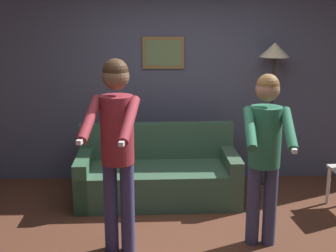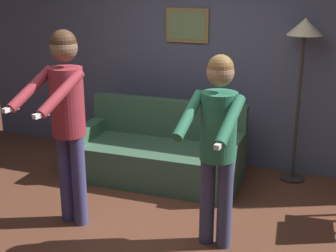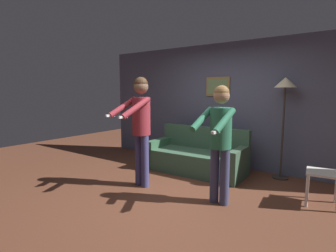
# 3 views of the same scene
# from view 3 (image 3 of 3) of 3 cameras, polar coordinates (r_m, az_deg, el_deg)

# --- Properties ---
(ground_plane) EXTENTS (12.00, 12.00, 0.00)m
(ground_plane) POSITION_cam_3_polar(r_m,az_deg,el_deg) (4.20, 1.86, -14.72)
(ground_plane) COLOR brown
(back_wall_assembly) EXTENTS (6.40, 0.09, 2.60)m
(back_wall_assembly) POSITION_cam_3_polar(r_m,az_deg,el_deg) (5.69, 13.18, 4.42)
(back_wall_assembly) COLOR #4D526A
(back_wall_assembly) RESTS_ON ground_plane
(couch) EXTENTS (1.92, 0.90, 0.87)m
(couch) POSITION_cam_3_polar(r_m,az_deg,el_deg) (5.29, 6.33, -6.89)
(couch) COLOR #3A5E45
(couch) RESTS_ON ground_plane
(torchiere_lamp) EXTENTS (0.38, 0.38, 1.84)m
(torchiere_lamp) POSITION_cam_3_polar(r_m,az_deg,el_deg) (5.11, 24.11, 6.74)
(torchiere_lamp) COLOR #332D28
(torchiere_lamp) RESTS_ON ground_plane
(person_standing_left) EXTENTS (0.51, 0.74, 1.82)m
(person_standing_left) POSITION_cam_3_polar(r_m,az_deg,el_deg) (4.32, -6.03, 1.28)
(person_standing_left) COLOR #3E3D72
(person_standing_left) RESTS_ON ground_plane
(person_standing_right) EXTENTS (0.47, 0.68, 1.67)m
(person_standing_right) POSITION_cam_3_polar(r_m,az_deg,el_deg) (3.69, 11.25, -1.67)
(person_standing_right) COLOR #3B4065
(person_standing_right) RESTS_ON ground_plane
(dining_chair_distant) EXTENTS (0.46, 0.46, 0.93)m
(dining_chair_distant) POSITION_cam_3_polar(r_m,az_deg,el_deg) (4.27, 31.93, -8.00)
(dining_chair_distant) COLOR silver
(dining_chair_distant) RESTS_ON ground_plane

